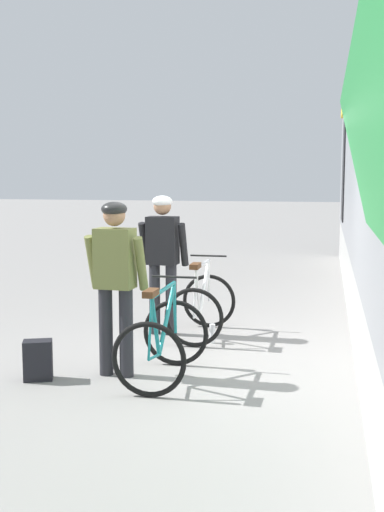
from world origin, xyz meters
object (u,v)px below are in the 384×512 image
Objects in this scene: cyclist_near_in_olive at (115,273)px; bicycle_far_white at (202,305)px; cyclist_far_in_dark at (163,252)px; water_bottle_near_the_bikes at (212,334)px; backpack_on_platform at (38,360)px; bicycle_near_teal at (163,341)px.

bicycle_far_white is (0.55, 1.72, -0.65)m from cyclist_near_in_olive.
cyclist_near_in_olive is 1.00× the size of cyclist_far_in_dark.
cyclist_far_in_dark reaches higher than water_bottle_near_the_bikes.
bicycle_far_white reaches higher than backpack_on_platform.
water_bottle_near_the_bikes is at bearing 29.29° from backpack_on_platform.
bicycle_near_teal is at bearing -91.60° from bicycle_far_white.
cyclist_far_in_dark is 4.40× the size of backpack_on_platform.
backpack_on_platform is at bearing -130.03° from water_bottle_near_the_bikes.
cyclist_far_in_dark is (0.04, 1.76, 0.00)m from cyclist_near_in_olive.
bicycle_far_white is at bearing 123.03° from water_bottle_near_the_bikes.
cyclist_far_in_dark is at bearing 49.03° from backpack_on_platform.
water_bottle_near_the_bikes is (0.69, -0.32, -0.94)m from cyclist_far_in_dark.
cyclist_far_in_dark is at bearing 104.20° from bicycle_near_teal.
cyclist_near_in_olive is 1.86m from water_bottle_near_the_bikes.
cyclist_near_in_olive and cyclist_far_in_dark have the same top height.
bicycle_near_teal is 1.78m from bicycle_far_white.
backpack_on_platform is at bearing -110.29° from cyclist_far_in_dark.
water_bottle_near_the_bikes is at bearing -56.97° from bicycle_far_white.
cyclist_near_in_olive reaches higher than backpack_on_platform.
water_bottle_near_the_bikes is (1.45, 1.73, -0.08)m from backpack_on_platform.
cyclist_near_in_olive is 1.64× the size of bicycle_far_white.
cyclist_far_in_dark is at bearing 175.62° from bicycle_far_white.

